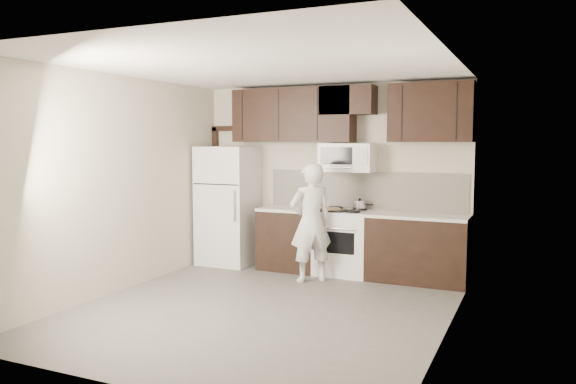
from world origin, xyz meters
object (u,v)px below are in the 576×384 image
Objects in this scene: stove at (344,242)px; refrigerator at (228,205)px; person at (311,222)px; microwave at (347,158)px.

stove is 1.90m from refrigerator.
refrigerator is 1.13× the size of person.
person is at bearing -18.18° from refrigerator.
person reaches higher than stove.
refrigerator reaches higher than person.
stove is 0.59× the size of person.
refrigerator is at bearing -174.85° from microwave.
refrigerator is at bearing -178.49° from stove.
stove is 0.72m from person.
stove is at bearing -158.29° from person.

